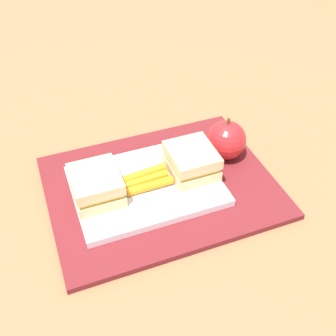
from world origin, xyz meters
TOP-DOWN VIEW (x-y plane):
  - ground_plane at (0.00, 0.00)m, footprint 2.40×2.40m
  - lunchbag_mat at (0.00, 0.00)m, footprint 0.36×0.28m
  - food_tray at (-0.03, 0.00)m, footprint 0.23×0.17m
  - sandwich_half_left at (-0.10, 0.00)m, footprint 0.07×0.08m
  - sandwich_half_right at (0.05, 0.00)m, footprint 0.07×0.08m
  - carrot_sticks_bundle at (-0.02, 0.00)m, footprint 0.08×0.04m
  - apple at (0.13, 0.03)m, footprint 0.07×0.07m

SIDE VIEW (x-z plane):
  - ground_plane at x=0.00m, z-range 0.00..0.00m
  - lunchbag_mat at x=0.00m, z-range 0.00..0.01m
  - food_tray at x=-0.03m, z-range 0.01..0.02m
  - carrot_sticks_bundle at x=-0.02m, z-range 0.02..0.04m
  - apple at x=0.13m, z-range 0.00..0.08m
  - sandwich_half_left at x=-0.10m, z-range 0.02..0.07m
  - sandwich_half_right at x=0.05m, z-range 0.02..0.07m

